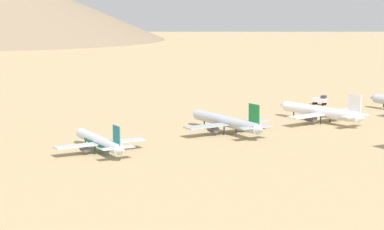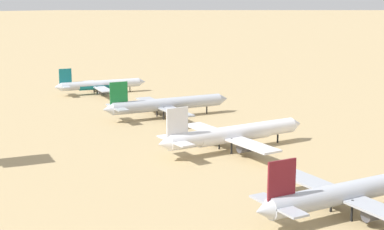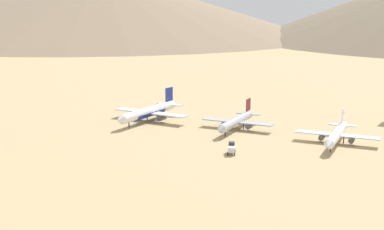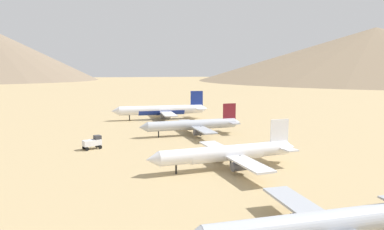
# 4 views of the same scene
# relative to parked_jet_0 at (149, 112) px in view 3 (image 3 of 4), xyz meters

# --- Properties ---
(ground_plane) EXTENTS (1800.00, 1800.00, 0.00)m
(ground_plane) POSITION_rel_parked_jet_0_xyz_m (-5.87, 80.86, -4.31)
(ground_plane) COLOR tan
(parked_jet_0) EXTENTS (44.79, 36.28, 12.95)m
(parked_jet_0) POSITION_rel_parked_jet_0_xyz_m (0.00, 0.00, 0.00)
(parked_jet_0) COLOR white
(parked_jet_0) RESTS_ON ground
(parked_jet_1) EXTENTS (37.65, 30.64, 10.85)m
(parked_jet_1) POSITION_rel_parked_jet_0_xyz_m (-5.51, 40.42, -0.65)
(parked_jet_1) COLOR #B2B7C1
(parked_jet_1) RESTS_ON ground
(parked_jet_2) EXTENTS (38.26, 31.21, 11.04)m
(parked_jet_2) POSITION_rel_parked_jet_0_xyz_m (-3.96, 82.40, -0.64)
(parked_jet_2) COLOR white
(parked_jet_2) RESTS_ON ground
(service_truck) EXTENTS (5.70, 4.54, 3.90)m
(service_truck) POSITION_rel_parked_jet_0_xyz_m (28.09, 54.82, -2.23)
(service_truck) COLOR silver
(service_truck) RESTS_ON ground
(desert_hill_3) EXTENTS (682.71, 682.71, 102.27)m
(desert_hill_3) POSITION_rel_parked_jet_0_xyz_m (-475.50, -427.91, 46.83)
(desert_hill_3) COLOR #847056
(desert_hill_3) RESTS_ON ground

